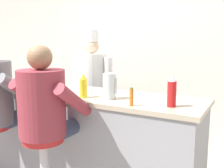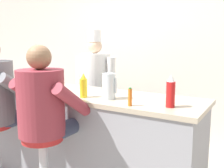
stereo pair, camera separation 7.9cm
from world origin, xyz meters
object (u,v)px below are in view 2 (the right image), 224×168
object	(u,v)px
mustard_bottle_yellow	(83,86)
water_pitcher_clear	(109,86)
breakfast_plate	(58,91)
napkin_dispenser_chrome	(41,84)
ketchup_bottle_red	(171,92)
coffee_mug_white	(44,81)
cook_in_whites_near	(95,84)
cereal_bowl	(27,85)
diner_seated_maroon	(44,108)
hot_sauce_bottle_orange	(130,97)

from	to	relation	value
mustard_bottle_yellow	water_pitcher_clear	xyz separation A→B (m)	(0.24, 0.06, 0.01)
breakfast_plate	napkin_dispenser_chrome	distance (m)	0.22
ketchup_bottle_red	mustard_bottle_yellow	size ratio (longest dim) A/B	1.14
coffee_mug_white	cook_in_whites_near	xyz separation A→B (m)	(0.19, 0.76, -0.12)
cereal_bowl	cook_in_whites_near	distance (m)	0.98
breakfast_plate	cook_in_whites_near	world-z (taller)	cook_in_whites_near
diner_seated_maroon	coffee_mug_white	bearing A→B (deg)	135.13
ketchup_bottle_red	napkin_dispenser_chrome	size ratio (longest dim) A/B	1.97
breakfast_plate	napkin_dispenser_chrome	xyz separation A→B (m)	(-0.22, -0.02, 0.05)
napkin_dispenser_chrome	breakfast_plate	bearing A→B (deg)	6.43
ketchup_bottle_red	cook_in_whites_near	world-z (taller)	cook_in_whites_near
diner_seated_maroon	water_pitcher_clear	bearing A→B (deg)	51.85
water_pitcher_clear	cook_in_whites_near	distance (m)	1.31
hot_sauce_bottle_orange	water_pitcher_clear	xyz separation A→B (m)	(-0.28, 0.13, 0.04)
breakfast_plate	water_pitcher_clear	bearing A→B (deg)	-1.01
cereal_bowl	water_pitcher_clear	bearing A→B (deg)	-2.64
water_pitcher_clear	napkin_dispenser_chrome	distance (m)	0.83
breakfast_plate	cereal_bowl	distance (m)	0.51
mustard_bottle_yellow	napkin_dispenser_chrome	size ratio (longest dim) A/B	1.72
hot_sauce_bottle_orange	diner_seated_maroon	world-z (taller)	diner_seated_maroon
cereal_bowl	coffee_mug_white	world-z (taller)	coffee_mug_white
ketchup_bottle_red	hot_sauce_bottle_orange	size ratio (longest dim) A/B	1.75
mustard_bottle_yellow	ketchup_bottle_red	bearing A→B (deg)	3.63
ketchup_bottle_red	hot_sauce_bottle_orange	xyz separation A→B (m)	(-0.29, -0.12, -0.05)
mustard_bottle_yellow	breakfast_plate	xyz separation A→B (m)	(-0.38, 0.07, -0.09)
mustard_bottle_yellow	hot_sauce_bottle_orange	xyz separation A→B (m)	(0.51, -0.07, -0.03)
water_pitcher_clear	diner_seated_maroon	world-z (taller)	diner_seated_maroon
mustard_bottle_yellow	cereal_bowl	size ratio (longest dim) A/B	1.50
coffee_mug_white	diner_seated_maroon	size ratio (longest dim) A/B	0.09
ketchup_bottle_red	cereal_bowl	distance (m)	1.69
breakfast_plate	hot_sauce_bottle_orange	bearing A→B (deg)	-9.17
hot_sauce_bottle_orange	napkin_dispenser_chrome	size ratio (longest dim) A/B	1.12
mustard_bottle_yellow	hot_sauce_bottle_orange	distance (m)	0.52
ketchup_bottle_red	cook_in_whites_near	distance (m)	1.73
cook_in_whites_near	hot_sauce_bottle_orange	bearing A→B (deg)	-45.21
breakfast_plate	diner_seated_maroon	distance (m)	0.53
water_pitcher_clear	breakfast_plate	distance (m)	0.62
coffee_mug_white	napkin_dispenser_chrome	distance (m)	0.31
hot_sauce_bottle_orange	cook_in_whites_near	distance (m)	1.58
napkin_dispenser_chrome	ketchup_bottle_red	bearing A→B (deg)	0.20
water_pitcher_clear	breakfast_plate	bearing A→B (deg)	178.99
cereal_bowl	cook_in_whites_near	bearing A→B (deg)	73.09
mustard_bottle_yellow	cook_in_whites_near	xyz separation A→B (m)	(-0.60, 1.05, -0.18)
diner_seated_maroon	cereal_bowl	bearing A→B (deg)	147.08
mustard_bottle_yellow	water_pitcher_clear	bearing A→B (deg)	14.14
cook_in_whites_near	cereal_bowl	bearing A→B (deg)	-106.91
breakfast_plate	coffee_mug_white	size ratio (longest dim) A/B	1.71
napkin_dispenser_chrome	water_pitcher_clear	bearing A→B (deg)	0.94
cereal_bowl	napkin_dispenser_chrome	size ratio (longest dim) A/B	1.14
water_pitcher_clear	diner_seated_maroon	bearing A→B (deg)	-128.15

